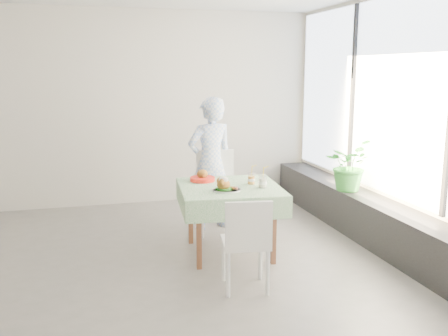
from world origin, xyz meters
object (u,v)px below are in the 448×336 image
object	(u,v)px
main_dish	(225,186)
potted_plant	(348,165)
cafe_table	(230,212)
chair_near	(245,261)
juice_cup_orange	(251,179)
chair_far	(217,207)
diner	(211,164)

from	to	relation	value
main_dish	potted_plant	bearing A→B (deg)	19.34
cafe_table	potted_plant	bearing A→B (deg)	14.09
potted_plant	cafe_table	bearing A→B (deg)	-165.91
main_dish	potted_plant	xyz separation A→B (m)	(1.72, 0.60, 0.03)
chair_near	juice_cup_orange	xyz separation A→B (m)	(0.36, 0.93, 0.53)
chair_near	main_dish	size ratio (longest dim) A/B	2.92
chair_far	chair_near	size ratio (longest dim) A/B	1.14
chair_far	chair_near	xyz separation A→B (m)	(-0.16, -1.65, -0.04)
main_dish	potted_plant	size ratio (longest dim) A/B	0.46
juice_cup_orange	potted_plant	size ratio (longest dim) A/B	0.38
chair_near	diner	xyz separation A→B (m)	(0.13, 1.81, 0.55)
chair_far	potted_plant	bearing A→B (deg)	-12.47
main_dish	cafe_table	bearing A→B (deg)	61.63
cafe_table	chair_near	size ratio (longest dim) A/B	1.32
cafe_table	diner	size ratio (longest dim) A/B	0.69
chair_near	juice_cup_orange	distance (m)	1.13
juice_cup_orange	potted_plant	bearing A→B (deg)	15.45
cafe_table	chair_near	distance (m)	0.93
main_dish	juice_cup_orange	size ratio (longest dim) A/B	1.23
chair_far	potted_plant	xyz separation A→B (m)	(1.56, -0.34, 0.52)
cafe_table	chair_far	world-z (taller)	chair_far
chair_far	cafe_table	bearing A→B (deg)	-93.98
chair_far	chair_near	bearing A→B (deg)	-95.71
chair_near	main_dish	xyz separation A→B (m)	(0.01, 0.70, 0.53)
potted_plant	diner	bearing A→B (deg)	162.37
diner	potted_plant	distance (m)	1.67
cafe_table	chair_far	bearing A→B (deg)	86.02
chair_far	diner	bearing A→B (deg)	102.53
chair_far	potted_plant	distance (m)	1.68
cafe_table	potted_plant	size ratio (longest dim) A/B	1.78
juice_cup_orange	cafe_table	bearing A→B (deg)	-173.70
chair_far	juice_cup_orange	distance (m)	0.90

